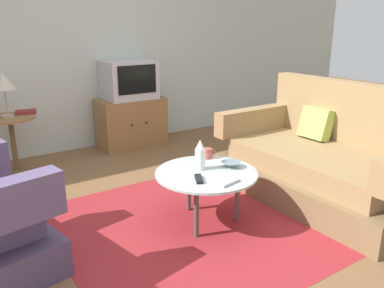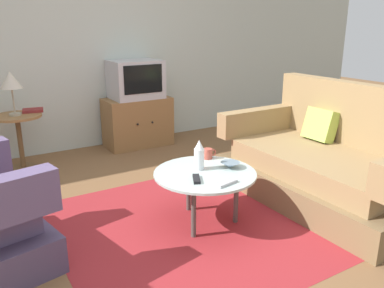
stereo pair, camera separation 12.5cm
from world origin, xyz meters
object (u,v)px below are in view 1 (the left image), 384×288
(tv_remote_dark, at_px, (199,179))
(tv_remote_silver, at_px, (230,183))
(bowl, at_px, (231,164))
(side_table, at_px, (12,133))
(vase, at_px, (200,155))
(coffee_table, at_px, (206,176))
(table_lamp, at_px, (3,83))
(television, at_px, (129,80))
(mug, at_px, (208,153))
(tv_stand, at_px, (131,122))
(couch, at_px, (325,162))
(book, at_px, (26,112))

(tv_remote_dark, height_order, tv_remote_silver, same)
(bowl, height_order, tv_remote_dark, bowl)
(side_table, distance_m, vase, 2.11)
(coffee_table, height_order, tv_remote_dark, tv_remote_dark)
(table_lamp, bearing_deg, television, 6.87)
(bowl, bearing_deg, coffee_table, 174.57)
(television, xyz_separation_m, bowl, (-0.16, -2.12, -0.39))
(mug, bearing_deg, tv_stand, 84.25)
(couch, distance_m, tv_remote_silver, 1.14)
(side_table, bearing_deg, bowl, -58.42)
(coffee_table, bearing_deg, couch, -8.56)
(couch, bearing_deg, television, 17.82)
(table_lamp, xyz_separation_m, vase, (1.00, -1.86, -0.39))
(book, bearing_deg, tv_remote_dark, -60.64)
(side_table, bearing_deg, tv_stand, 6.14)
(bowl, relative_size, tv_remote_dark, 0.93)
(mug, bearing_deg, side_table, 124.89)
(side_table, bearing_deg, coffee_table, -62.92)
(television, bearing_deg, tv_remote_silver, -98.93)
(couch, bearing_deg, table_lamp, 44.76)
(mug, xyz_separation_m, tv_remote_dark, (-0.32, -0.34, -0.03))
(tv_remote_silver, xyz_separation_m, book, (-0.82, 2.29, 0.17))
(tv_stand, relative_size, tv_remote_dark, 4.99)
(side_table, distance_m, television, 1.43)
(vase, bearing_deg, television, 79.41)
(television, relative_size, tv_remote_silver, 3.33)
(tv_stand, height_order, vase, vase)
(couch, relative_size, tv_stand, 2.21)
(table_lamp, distance_m, vase, 2.15)
(tv_remote_dark, bearing_deg, vase, -9.37)
(vase, distance_m, mug, 0.27)
(tv_stand, distance_m, television, 0.52)
(television, bearing_deg, side_table, -173.23)
(couch, height_order, tv_stand, couch)
(couch, distance_m, book, 2.95)
(table_lamp, xyz_separation_m, book, (0.18, 0.08, -0.32))
(coffee_table, distance_m, tv_remote_dark, 0.17)
(mug, bearing_deg, couch, -23.84)
(vase, xyz_separation_m, book, (-0.82, 1.94, 0.07))
(coffee_table, xyz_separation_m, mug, (0.19, 0.25, 0.08))
(television, bearing_deg, couch, -71.50)
(side_table, bearing_deg, television, 6.77)
(tv_stand, height_order, television, television)
(tv_stand, height_order, tv_remote_dark, tv_stand)
(bowl, height_order, book, book)
(television, xyz_separation_m, tv_remote_dark, (-0.51, -2.20, -0.40))
(couch, xyz_separation_m, tv_stand, (-0.76, 2.26, -0.01))
(bowl, bearing_deg, tv_remote_silver, -130.39)
(bowl, bearing_deg, mug, 95.20)
(tv_stand, bearing_deg, tv_remote_dark, -103.11)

